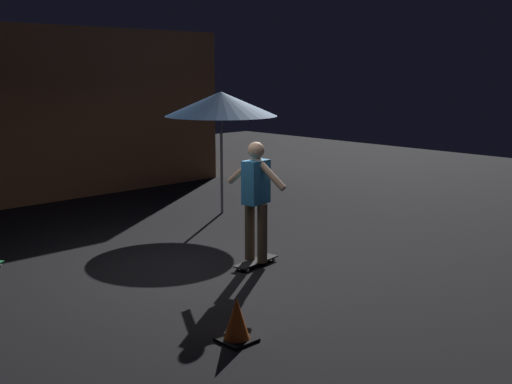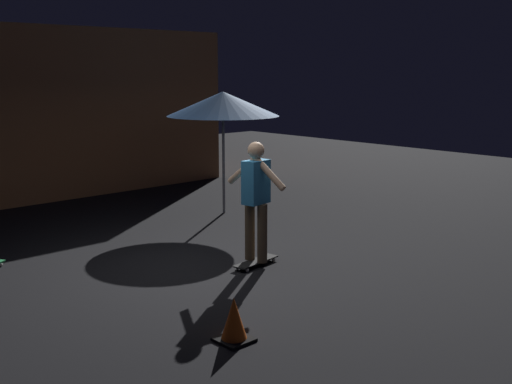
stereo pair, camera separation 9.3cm
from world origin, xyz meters
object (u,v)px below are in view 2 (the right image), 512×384
skateboard_ridden (256,262)px  patio_umbrella (223,104)px  traffic_cone (234,321)px  skater (256,193)px

skateboard_ridden → patio_umbrella: bearing=57.6°
patio_umbrella → skateboard_ridden: 3.92m
skateboard_ridden → traffic_cone: bearing=-138.1°
skateboard_ridden → skater: size_ratio=0.48×
skater → traffic_cone: bearing=-138.1°
skater → traffic_cone: 2.63m
patio_umbrella → skater: size_ratio=1.38×
skateboard_ridden → traffic_cone: traffic_cone is taller
skateboard_ridden → skater: bearing=90.0°
skateboard_ridden → traffic_cone: 2.51m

